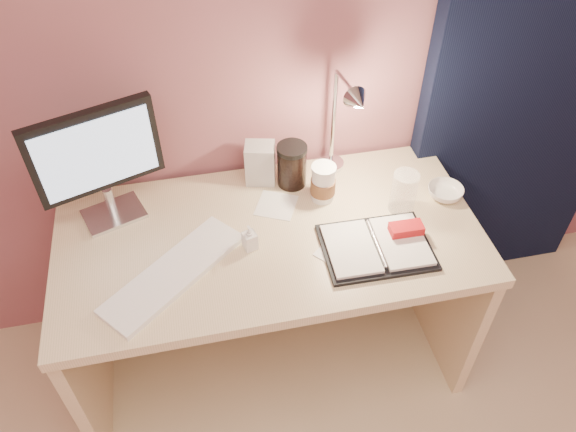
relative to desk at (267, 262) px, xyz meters
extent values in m
plane|color=#9A596A|center=(0.00, 0.30, 0.75)|extent=(3.50, 0.00, 3.50)
cube|color=black|center=(1.05, 0.24, 0.60)|extent=(0.85, 0.08, 2.20)
cube|color=beige|center=(0.00, -0.07, 0.21)|extent=(1.40, 0.70, 0.04)
cube|color=beige|center=(-0.68, -0.07, -0.16)|extent=(0.04, 0.66, 0.69)
cube|color=beige|center=(0.68, -0.07, -0.16)|extent=(0.04, 0.66, 0.69)
cube|color=beige|center=(0.00, 0.26, -0.10)|extent=(1.32, 0.03, 0.55)
cube|color=silver|center=(-0.50, 0.12, 0.23)|extent=(0.23, 0.20, 0.01)
cylinder|color=silver|center=(-0.50, 0.12, 0.29)|extent=(0.03, 0.03, 0.11)
cube|color=black|center=(-0.50, 0.12, 0.51)|extent=(0.38, 0.16, 0.28)
cube|color=#A3BFDE|center=(-0.51, 0.10, 0.51)|extent=(0.33, 0.12, 0.24)
cube|color=white|center=(-0.32, -0.18, 0.24)|extent=(0.47, 0.43, 0.02)
cube|color=black|center=(0.32, -0.21, 0.23)|extent=(0.35, 0.27, 0.01)
cube|color=white|center=(0.24, -0.21, 0.24)|extent=(0.16, 0.23, 0.01)
cube|color=white|center=(0.41, -0.21, 0.24)|extent=(0.16, 0.23, 0.01)
cube|color=red|center=(0.43, -0.18, 0.26)|extent=(0.11, 0.06, 0.03)
cube|color=white|center=(0.23, -0.20, 0.23)|extent=(0.24, 0.24, 0.00)
cube|color=white|center=(0.05, 0.05, 0.23)|extent=(0.17, 0.17, 0.00)
cylinder|color=white|center=(0.21, 0.06, 0.29)|extent=(0.08, 0.08, 0.13)
cylinder|color=brown|center=(0.21, 0.06, 0.28)|extent=(0.09, 0.09, 0.05)
cylinder|color=white|center=(0.21, 0.06, 0.36)|extent=(0.09, 0.09, 0.01)
cylinder|color=white|center=(0.47, -0.05, 0.30)|extent=(0.09, 0.09, 0.15)
imported|color=silver|center=(0.64, -0.02, 0.25)|extent=(0.13, 0.13, 0.04)
imported|color=white|center=(-0.07, -0.12, 0.27)|extent=(0.05, 0.05, 0.09)
cylinder|color=black|center=(0.13, 0.16, 0.30)|extent=(0.10, 0.10, 0.15)
cube|color=#B8B8B3|center=(0.02, 0.20, 0.30)|extent=(0.12, 0.10, 0.16)
cylinder|color=silver|center=(0.29, 0.23, 0.23)|extent=(0.10, 0.10, 0.02)
cylinder|color=silver|center=(0.29, 0.23, 0.43)|extent=(0.02, 0.02, 0.37)
cone|color=silver|center=(0.27, 0.05, 0.61)|extent=(0.08, 0.08, 0.08)
camera|label=1|loc=(-0.21, -1.34, 1.57)|focal=35.00mm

